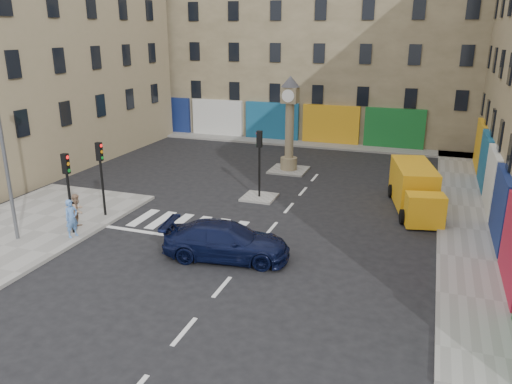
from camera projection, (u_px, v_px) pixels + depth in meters
The scene contains 16 objects.
ground at pixel (242, 264), 20.07m from camera, with size 120.00×120.00×0.00m, color black.
sidewalk_right at pixel (463, 207), 26.27m from camera, with size 2.60×30.00×0.15m, color gray.
sidewalk_far at pixel (292, 143), 41.21m from camera, with size 32.00×2.40×0.15m, color gray.
island_near at pixel (259, 197), 27.86m from camera, with size 1.80×1.80×0.12m, color gray.
island_far at pixel (289, 170), 33.23m from camera, with size 2.40×2.40×0.12m, color gray.
building_far at pixel (312, 35), 43.79m from camera, with size 32.00×10.00×17.00m, color gray.
building_left at pixel (46, 52), 34.49m from camera, with size 8.00×20.00×15.00m, color #857457.
traffic_light_left_near at pixel (68, 181), 22.05m from camera, with size 0.28×0.22×3.70m.
traffic_light_left_far at pixel (101, 167), 24.21m from camera, with size 0.28×0.22×3.70m.
traffic_light_island at pixel (259, 153), 27.07m from camera, with size 0.28×0.22×3.70m.
lamp_post at pixel (1, 136), 20.72m from camera, with size 0.50×0.25×8.30m.
clock_pillar at pixel (290, 118), 32.14m from camera, with size 1.20×1.20×6.10m.
navy_sedan at pixel (226, 241), 20.39m from camera, with size 2.11×5.20×1.51m, color black.
yellow_van at pixel (415, 188), 25.98m from camera, with size 3.11×6.32×2.21m.
pedestrian_blue at pixel (72, 218), 22.11m from camera, with size 0.63×0.42×1.74m, color #5784C7.
pedestrian_tan at pixel (77, 211), 23.20m from camera, with size 0.79×0.62×1.63m, color tan.
Camera 1 is at (6.58, -16.95, 9.01)m, focal length 35.00 mm.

